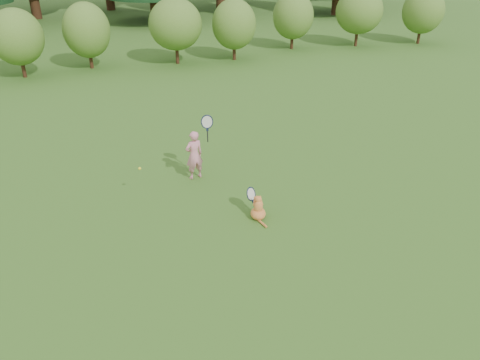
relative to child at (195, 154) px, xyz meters
name	(u,v)px	position (x,y,z in m)	size (l,w,h in m)	color
ground	(245,235)	(0.25, -2.49, -0.59)	(100.00, 100.00, 0.00)	#2A5718
shrub_row	(132,31)	(0.25, 10.51, 0.81)	(28.00, 3.00, 2.80)	#4C7123
child	(195,154)	(0.00, 0.00, 0.00)	(0.64, 0.37, 1.68)	#D47F8F
cat	(258,206)	(0.69, -2.03, -0.33)	(0.44, 0.74, 0.67)	#BB6824
tennis_ball	(140,169)	(-1.28, -0.55, 0.12)	(0.06, 0.06, 0.06)	yellow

